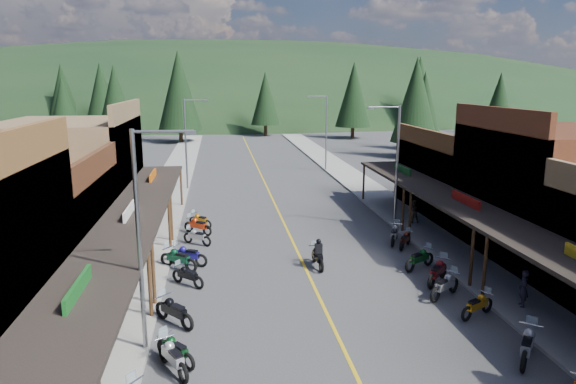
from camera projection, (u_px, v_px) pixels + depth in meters
name	position (u px, v px, depth m)	size (l,w,h in m)	color
ground	(310.00, 279.00, 25.24)	(220.00, 220.00, 0.00)	#38383A
centerline	(269.00, 192.00, 44.60)	(0.15, 90.00, 0.01)	gold
sidewalk_west	(167.00, 194.00, 43.43)	(3.40, 94.00, 0.15)	gray
sidewalk_east	(366.00, 189.00, 45.74)	(3.40, 94.00, 0.15)	gray
shop_west_2	(22.00, 230.00, 24.52)	(10.90, 9.00, 6.20)	#3F2111
shop_west_3	(73.00, 174.00, 33.60)	(10.90, 10.20, 8.20)	brown
shop_east_2	(554.00, 193.00, 27.97)	(10.90, 9.00, 8.20)	#562B19
shop_east_3	(468.00, 178.00, 37.46)	(10.90, 10.20, 6.20)	#4C2D16
streetlight_0	(143.00, 232.00, 17.56)	(2.16, 0.18, 8.00)	gray
streetlight_1	(187.00, 140.00, 44.66)	(2.16, 0.18, 8.00)	gray
streetlight_2	(395.00, 161.00, 32.96)	(2.16, 0.18, 8.00)	gray
streetlight_3	(325.00, 129.00, 54.25)	(2.16, 0.18, 8.00)	gray
ridge_hill	(231.00, 112.00, 155.90)	(310.00, 140.00, 60.00)	black
pine_1	(101.00, 94.00, 88.26)	(5.88, 5.88, 12.50)	black
pine_2	(179.00, 90.00, 78.34)	(6.72, 6.72, 14.00)	black
pine_3	(265.00, 98.00, 88.27)	(5.04, 5.04, 11.00)	black
pine_4	(354.00, 94.00, 84.16)	(5.88, 5.88, 12.50)	black
pine_5	(419.00, 88.00, 97.73)	(6.72, 6.72, 14.00)	black
pine_6	(500.00, 98.00, 91.90)	(5.04, 5.04, 11.00)	black
pine_7	(63.00, 93.00, 93.01)	(5.88, 5.88, 12.50)	black
pine_8	(64.00, 111.00, 59.76)	(4.48, 4.48, 10.00)	black
pine_9	(424.00, 104.00, 70.62)	(4.93, 4.93, 10.80)	black
pine_10	(115.00, 101.00, 69.80)	(5.38, 5.38, 11.60)	black
pine_11	(416.00, 100.00, 63.14)	(5.82, 5.82, 12.40)	black
bike_west_4	(173.00, 356.00, 17.00)	(0.72, 2.16, 1.23)	#AEADB3
bike_west_5	(175.00, 348.00, 17.57)	(0.65, 1.96, 1.12)	#0B3816
bike_west_6	(174.00, 310.00, 20.33)	(0.75, 2.26, 1.29)	black
bike_west_7	(188.00, 275.00, 24.23)	(0.65, 1.96, 1.12)	black
bike_west_8	(178.00, 258.00, 26.26)	(0.77, 2.32, 1.33)	#0B3722
bike_west_9	(188.00, 254.00, 26.88)	(0.74, 2.21, 1.26)	navy
bike_west_10	(197.00, 236.00, 30.29)	(0.65, 1.96, 1.12)	#939498
bike_west_11	(198.00, 225.00, 32.36)	(0.72, 2.17, 1.24)	#BA2D0D
bike_west_12	(200.00, 219.00, 33.87)	(0.64, 1.93, 1.10)	#BB6F0D
bike_east_4	(528.00, 344.00, 17.70)	(0.77, 2.32, 1.33)	#96959A
bike_east_5	(477.00, 304.00, 21.05)	(0.65, 1.96, 1.12)	#BB760D
bike_east_6	(445.00, 284.00, 22.92)	(0.73, 2.19, 1.25)	gray
bike_east_7	(438.00, 271.00, 24.48)	(0.77, 2.32, 1.33)	maroon
bike_east_8	(420.00, 258.00, 26.39)	(0.72, 2.16, 1.24)	#0C4016
bike_east_9	(405.00, 239.00, 29.79)	(0.62, 1.85, 1.06)	maroon
bike_east_10	(395.00, 233.00, 30.57)	(0.74, 2.21, 1.26)	gray
rider_on_bike	(318.00, 255.00, 26.63)	(0.82, 2.16, 1.62)	black
pedestrian_east_a	(523.00, 288.00, 21.67)	(0.59, 0.38, 1.61)	#272132
pedestrian_east_b	(413.00, 211.00, 34.39)	(0.78, 0.45, 1.61)	#4F3D31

